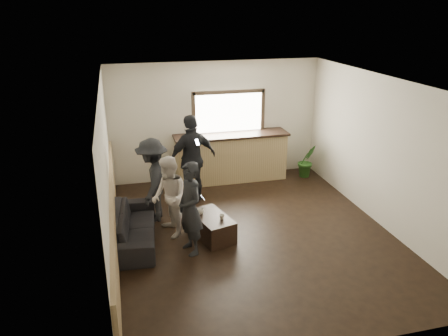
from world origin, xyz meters
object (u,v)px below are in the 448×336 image
object	(u,v)px
potted_plant	(307,161)
person_a	(190,209)
cup_b	(222,217)
coffee_table	(212,226)
cup_a	(200,212)
bar_counter	(231,154)
person_d	(192,159)
person_c	(153,180)
person_b	(169,197)
sofa	(133,226)

from	to	relation	value
potted_plant	person_a	distance (m)	4.37
cup_b	coffee_table	bearing A→B (deg)	136.11
coffee_table	cup_b	xyz separation A→B (m)	(0.15, -0.14, 0.25)
cup_a	bar_counter	bearing A→B (deg)	63.44
bar_counter	person_a	xyz separation A→B (m)	(-1.51, -3.02, 0.17)
cup_a	person_d	size ratio (longest dim) A/B	0.07
potted_plant	person_c	size ratio (longest dim) A/B	0.49
coffee_table	person_b	distance (m)	0.94
sofa	cup_b	bearing A→B (deg)	-97.65
bar_counter	cup_a	distance (m)	2.78
cup_b	person_b	world-z (taller)	person_b
coffee_table	cup_a	bearing A→B (deg)	143.07
potted_plant	cup_b	bearing A→B (deg)	-137.83
cup_b	person_d	xyz separation A→B (m)	(-0.19, 1.83, 0.48)
cup_b	person_a	bearing A→B (deg)	-156.71
bar_counter	person_c	distance (m)	2.60
bar_counter	sofa	world-z (taller)	bar_counter
bar_counter	person_a	size ratio (longest dim) A/B	1.66
person_a	sofa	bearing A→B (deg)	-138.61
cup_b	person_b	size ratio (longest dim) A/B	0.06
person_d	sofa	bearing A→B (deg)	28.41
sofa	potted_plant	distance (m)	4.81
coffee_table	potted_plant	size ratio (longest dim) A/B	1.16
person_b	person_c	world-z (taller)	person_c
person_c	person_d	bearing A→B (deg)	143.30
coffee_table	cup_a	distance (m)	0.34
cup_a	person_b	bearing A→B (deg)	165.87
person_d	potted_plant	bearing A→B (deg)	173.70
person_a	person_c	bearing A→B (deg)	-175.92
potted_plant	person_d	world-z (taller)	person_d
coffee_table	person_c	bearing A→B (deg)	134.27
coffee_table	person_b	world-z (taller)	person_b
person_c	person_d	xyz separation A→B (m)	(0.90, 0.72, 0.12)
sofa	person_c	bearing A→B (deg)	-25.48
potted_plant	bar_counter	bearing A→B (deg)	172.02
coffee_table	person_b	xyz separation A→B (m)	(-0.72, 0.27, 0.54)
person_a	person_d	bearing A→B (deg)	153.25
potted_plant	person_c	bearing A→B (deg)	-160.17
potted_plant	person_a	xyz separation A→B (m)	(-3.36, -2.76, 0.41)
coffee_table	person_a	xyz separation A→B (m)	(-0.46, -0.40, 0.60)
coffee_table	cup_a	world-z (taller)	cup_a
potted_plant	person_c	world-z (taller)	person_c
person_c	sofa	bearing A→B (deg)	-15.87
bar_counter	person_a	bearing A→B (deg)	-116.64
person_a	person_d	size ratio (longest dim) A/B	0.86
person_a	bar_counter	bearing A→B (deg)	137.94
cup_a	potted_plant	distance (m)	3.80
bar_counter	person_b	size ratio (longest dim) A/B	1.80
sofa	coffee_table	world-z (taller)	sofa
sofa	cup_b	size ratio (longest dim) A/B	20.85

